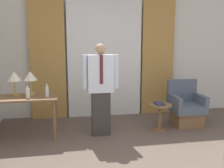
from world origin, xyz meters
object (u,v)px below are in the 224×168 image
(desk, at_px, (22,103))
(table_lamp_right, at_px, (30,77))
(person, at_px, (101,87))
(armchair, at_px, (186,109))
(bottle_by_lamp, at_px, (28,93))
(side_table, at_px, (160,113))
(table_lamp_left, at_px, (14,77))
(bottle_near_edge, at_px, (47,92))
(book, at_px, (159,103))

(desk, distance_m, table_lamp_right, 0.47)
(person, relative_size, armchair, 1.82)
(bottle_by_lamp, relative_size, person, 0.12)
(bottle_by_lamp, bearing_deg, side_table, 0.22)
(desk, bearing_deg, table_lamp_right, 47.61)
(table_lamp_right, relative_size, armchair, 0.48)
(table_lamp_left, distance_m, bottle_near_edge, 0.64)
(armchair, bearing_deg, desk, -177.17)
(armchair, bearing_deg, side_table, -159.53)
(table_lamp_right, height_order, side_table, table_lamp_right)
(armchair, distance_m, side_table, 0.68)
(table_lamp_left, xyz_separation_m, book, (2.57, -0.22, -0.52))
(desk, bearing_deg, side_table, -1.95)
(bottle_by_lamp, relative_size, armchair, 0.22)
(table_lamp_left, height_order, table_lamp_right, same)
(table_lamp_right, distance_m, side_table, 2.43)
(bottle_near_edge, distance_m, person, 0.92)
(table_lamp_right, relative_size, person, 0.26)
(desk, distance_m, person, 1.37)
(bottle_near_edge, distance_m, side_table, 2.08)
(armchair, bearing_deg, bottle_by_lamp, -175.29)
(bottle_by_lamp, relative_size, book, 0.81)
(table_lamp_left, bearing_deg, table_lamp_right, 0.00)
(table_lamp_left, xyz_separation_m, side_table, (2.59, -0.23, -0.70))
(bottle_near_edge, bearing_deg, person, -0.55)
(table_lamp_right, bearing_deg, bottle_by_lamp, -94.53)
(person, distance_m, side_table, 1.23)
(person, xyz_separation_m, book, (1.09, 0.01, -0.35))
(table_lamp_left, height_order, armchair, table_lamp_left)
(bottle_by_lamp, distance_m, side_table, 2.38)
(bottle_near_edge, bearing_deg, table_lamp_left, 158.12)
(bottle_near_edge, bearing_deg, side_table, -0.15)
(person, distance_m, armchair, 1.84)
(bottle_near_edge, distance_m, bottle_by_lamp, 0.31)
(person, bearing_deg, side_table, 0.18)
(desk, xyz_separation_m, table_lamp_right, (0.13, 0.14, 0.43))
(bottle_by_lamp, height_order, person, person)
(desk, relative_size, bottle_near_edge, 5.29)
(desk, bearing_deg, bottle_by_lamp, -39.25)
(table_lamp_right, xyz_separation_m, armchair, (2.95, 0.01, -0.71))
(table_lamp_left, distance_m, side_table, 2.69)
(table_lamp_right, relative_size, book, 1.73)
(table_lamp_right, height_order, bottle_by_lamp, table_lamp_right)
(person, height_order, book, person)
(desk, relative_size, table_lamp_left, 2.82)
(desk, relative_size, book, 4.86)
(person, bearing_deg, bottle_by_lamp, -179.75)
(armchair, distance_m, book, 0.72)
(table_lamp_right, distance_m, bottle_by_lamp, 0.34)
(desk, height_order, bottle_near_edge, bottle_near_edge)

